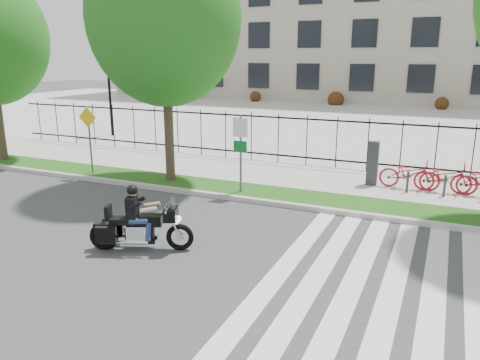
% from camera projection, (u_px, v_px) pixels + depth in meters
% --- Properties ---
extents(ground, '(120.00, 120.00, 0.00)m').
position_uv_depth(ground, '(192.00, 253.00, 10.84)').
color(ground, '#38383A').
rests_on(ground, ground).
extents(curb, '(60.00, 0.20, 0.15)m').
position_uv_depth(curb, '(259.00, 201.00, 14.44)').
color(curb, '#ADAAA3').
rests_on(curb, ground).
extents(grass_verge, '(60.00, 1.50, 0.15)m').
position_uv_depth(grass_verge, '(268.00, 194.00, 15.18)').
color(grass_verge, '#1A5014').
rests_on(grass_verge, ground).
extents(sidewalk, '(60.00, 3.50, 0.15)m').
position_uv_depth(sidewalk, '(292.00, 176.00, 17.39)').
color(sidewalk, '#A6A39B').
rests_on(sidewalk, ground).
extents(plaza, '(80.00, 34.00, 0.10)m').
position_uv_depth(plaza, '(370.00, 120.00, 32.86)').
color(plaza, '#A6A39B').
rests_on(plaza, ground).
extents(crosswalk_stripes, '(5.70, 8.00, 0.01)m').
position_uv_depth(crosswalk_stripes, '(412.00, 295.00, 8.93)').
color(crosswalk_stripes, silver).
rests_on(crosswalk_stripes, ground).
extents(iron_fence, '(30.00, 0.06, 2.00)m').
position_uv_depth(iron_fence, '(307.00, 140.00, 18.65)').
color(iron_fence, black).
rests_on(iron_fence, sidewalk).
extents(office_building, '(60.00, 21.90, 20.15)m').
position_uv_depth(office_building, '(409.00, 0.00, 47.85)').
color(office_building, '#AEA38C').
rests_on(office_building, ground).
extents(lamp_post_left, '(1.06, 0.70, 4.25)m').
position_uv_depth(lamp_post_left, '(109.00, 79.00, 25.34)').
color(lamp_post_left, black).
rests_on(lamp_post_left, ground).
extents(street_tree_1, '(5.07, 5.07, 8.41)m').
position_uv_depth(street_tree_1, '(164.00, 17.00, 15.22)').
color(street_tree_1, '#37271E').
rests_on(street_tree_1, grass_verge).
extents(sign_pole_regulatory, '(0.50, 0.09, 2.50)m').
position_uv_depth(sign_pole_regulatory, '(240.00, 143.00, 14.76)').
color(sign_pole_regulatory, '#59595B').
rests_on(sign_pole_regulatory, grass_verge).
extents(sign_pole_warning, '(0.78, 0.09, 2.49)m').
position_uv_depth(sign_pole_warning, '(89.00, 131.00, 17.18)').
color(sign_pole_warning, '#59595B').
rests_on(sign_pole_warning, grass_verge).
extents(motorcycle_rider, '(2.33, 1.27, 1.90)m').
position_uv_depth(motorcycle_rider, '(140.00, 224.00, 10.88)').
color(motorcycle_rider, black).
rests_on(motorcycle_rider, ground).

